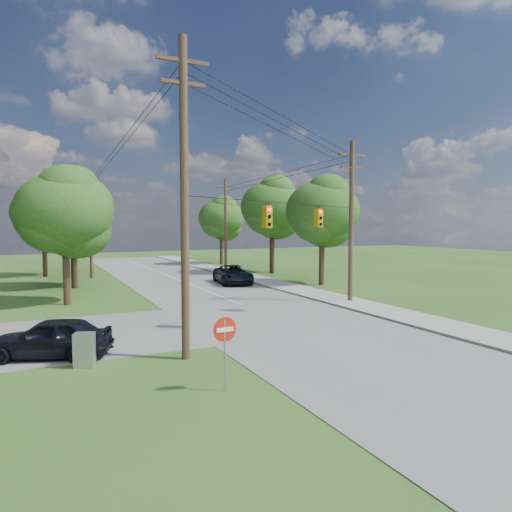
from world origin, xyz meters
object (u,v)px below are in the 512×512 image
pole_north_w (90,224)px  car_cross_dark (50,338)px  pole_ne (351,219)px  do_not_enter_sign (225,337)px  pole_sw (184,195)px  pole_north_e (226,224)px  control_cabinet (84,350)px  car_main_north (233,274)px

pole_north_w → car_cross_dark: size_ratio=2.20×
pole_ne → car_cross_dark: (-18.16, -5.30, -4.66)m
car_cross_dark → do_not_enter_sign: size_ratio=1.96×
pole_sw → pole_ne: size_ratio=1.14×
pole_north_e → car_cross_dark: bearing=-123.6°
pole_ne → pole_north_w: size_ratio=1.05×
pole_north_e → control_cabinet: size_ratio=8.04×
pole_north_w → car_main_north: pole_north_w is taller
pole_sw → pole_north_w: (-0.40, 29.60, -1.10)m
pole_north_w → control_cabinet: size_ratio=8.04×
pole_ne → car_main_north: 13.18m
pole_north_w → car_cross_dark: (-4.26, -27.30, -4.32)m
car_main_north → pole_sw: bearing=-108.5°
car_cross_dark → car_main_north: bearing=160.5°
pole_north_w → do_not_enter_sign: (0.48, -33.41, -3.44)m
control_cabinet → do_not_enter_sign: do_not_enter_sign is taller
pole_north_e → pole_sw: bearing=-114.5°
pole_ne → do_not_enter_sign: size_ratio=4.53×
pole_north_e → car_cross_dark: size_ratio=2.20×
pole_sw → do_not_enter_sign: pole_sw is taller
pole_sw → car_main_north: 22.58m
pole_north_e → pole_north_w: size_ratio=1.00×
pole_north_w → car_main_north: bearing=-44.0°
pole_ne → pole_north_e: 22.00m
pole_north_w → do_not_enter_sign: size_ratio=4.32×
car_cross_dark → control_cabinet: (1.07, -1.70, -0.18)m
pole_north_e → pole_north_w: same height
car_main_north → control_cabinet: bearing=-117.1°
pole_ne → control_cabinet: 19.09m
pole_north_w → do_not_enter_sign: pole_north_w is taller
car_cross_dark → do_not_enter_sign: bearing=59.1°
pole_north_w → do_not_enter_sign: 33.59m
pole_north_e → pole_ne: bearing=-90.0°
control_cabinet → pole_sw: bearing=11.4°
pole_ne → pole_north_w: bearing=122.3°
do_not_enter_sign → pole_ne: bearing=36.2°
car_main_north → control_cabinet: car_main_north is taller
pole_north_e → car_cross_dark: pole_north_e is taller
car_cross_dark → pole_north_w: bearing=-167.6°
pole_sw → pole_north_e: 32.55m
pole_sw → pole_north_w: size_ratio=1.20×
pole_ne → car_main_north: (-3.40, 11.85, -4.66)m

